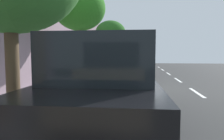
# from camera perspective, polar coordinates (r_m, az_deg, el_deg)

# --- Properties ---
(ground) EXTENTS (54.54, 54.54, 0.00)m
(ground) POSITION_cam_1_polar(r_m,az_deg,el_deg) (9.93, 7.10, -4.99)
(ground) COLOR #303030
(sidewalk) EXTENTS (3.26, 34.09, 0.13)m
(sidewalk) POSITION_cam_1_polar(r_m,az_deg,el_deg) (10.46, -11.13, -4.20)
(sidewalk) COLOR #9D99A5
(sidewalk) RESTS_ON ground
(curb_edge) EXTENTS (0.16, 34.09, 0.13)m
(curb_edge) POSITION_cam_1_polar(r_m,az_deg,el_deg) (10.05, -1.83, -4.47)
(curb_edge) COLOR gray
(curb_edge) RESTS_ON ground
(lane_stripe_centre) EXTENTS (0.14, 31.60, 0.01)m
(lane_stripe_centre) POSITION_cam_1_polar(r_m,az_deg,el_deg) (11.43, 19.82, -3.97)
(lane_stripe_centre) COLOR white
(lane_stripe_centre) RESTS_ON ground
(lane_stripe_bike_edge) EXTENTS (0.12, 34.09, 0.01)m
(lane_stripe_bike_edge) POSITION_cam_1_polar(r_m,az_deg,el_deg) (9.93, 6.60, -4.97)
(lane_stripe_bike_edge) COLOR white
(lane_stripe_bike_edge) RESTS_ON ground
(building_facade) EXTENTS (0.50, 34.09, 5.42)m
(building_facade) POSITION_cam_1_polar(r_m,az_deg,el_deg) (11.14, -20.67, 9.76)
(building_facade) COLOR gray
(building_facade) RESTS_ON ground
(parked_sedan_white_nearest) EXTENTS (1.91, 4.44, 1.52)m
(parked_sedan_white_nearest) POSITION_cam_1_polar(r_m,az_deg,el_deg) (21.29, 6.27, 2.09)
(parked_sedan_white_nearest) COLOR white
(parked_sedan_white_nearest) RESTS_ON ground
(parked_sedan_silver_second) EXTENTS (1.95, 4.46, 1.52)m
(parked_sedan_silver_second) POSITION_cam_1_polar(r_m,az_deg,el_deg) (13.00, 5.62, 0.59)
(parked_sedan_silver_second) COLOR #B7BABF
(parked_sedan_silver_second) RESTS_ON ground
(parked_pickup_black_mid) EXTENTS (2.13, 5.35, 1.95)m
(parked_pickup_black_mid) POSITION_cam_1_polar(r_m,az_deg,el_deg) (4.41, -1.58, -5.03)
(parked_pickup_black_mid) COLOR black
(parked_pickup_black_mid) RESTS_ON ground
(bicycle_at_curb) EXTENTS (1.76, 0.46, 0.79)m
(bicycle_at_curb) POSITION_cam_1_polar(r_m,az_deg,el_deg) (8.79, -0.09, -3.64)
(bicycle_at_curb) COLOR black
(bicycle_at_curb) RESTS_ON ground
(cyclist_with_backpack) EXTENTS (0.47, 0.61, 1.61)m
(cyclist_with_backpack) POSITION_cam_1_polar(r_m,az_deg,el_deg) (9.20, -1.11, 0.38)
(cyclist_with_backpack) COLOR #C6B284
(cyclist_with_backpack) RESTS_ON ground
(street_tree_near_cyclist) EXTENTS (3.15, 3.15, 4.94)m
(street_tree_near_cyclist) POSITION_cam_1_polar(r_m,az_deg,el_deg) (21.44, -0.43, 10.12)
(street_tree_near_cyclist) COLOR brown
(street_tree_near_cyclist) RESTS_ON sidewalk
(street_tree_mid_block) EXTENTS (2.58, 2.58, 4.86)m
(street_tree_mid_block) POSITION_cam_1_polar(r_m,az_deg,el_deg) (10.63, -9.10, 16.39)
(street_tree_mid_block) COLOR brown
(street_tree_mid_block) RESTS_ON sidewalk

